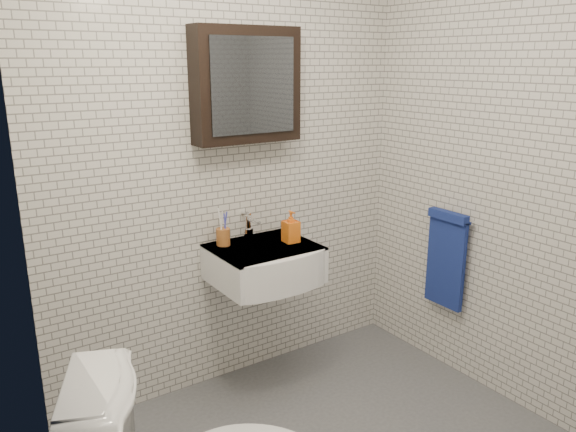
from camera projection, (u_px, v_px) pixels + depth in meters
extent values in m
cube|color=silver|center=(234.00, 168.00, 3.10)|extent=(2.20, 0.02, 2.50)
cube|color=silver|center=(74.00, 257.00, 1.71)|extent=(0.02, 2.00, 2.50)
cube|color=silver|center=(514.00, 176.00, 2.90)|extent=(0.02, 2.00, 2.50)
cube|color=white|center=(264.00, 263.00, 3.08)|extent=(0.55, 0.45, 0.20)
cylinder|color=silver|center=(262.00, 247.00, 3.07)|extent=(0.31, 0.31, 0.02)
cylinder|color=silver|center=(262.00, 246.00, 3.07)|extent=(0.04, 0.04, 0.01)
cube|color=white|center=(264.00, 247.00, 3.06)|extent=(0.55, 0.45, 0.01)
cylinder|color=silver|center=(248.00, 233.00, 3.18)|extent=(0.06, 0.06, 0.06)
cylinder|color=silver|center=(248.00, 223.00, 3.16)|extent=(0.03, 0.03, 0.08)
cylinder|color=silver|center=(253.00, 221.00, 3.11)|extent=(0.02, 0.12, 0.02)
cube|color=silver|center=(245.00, 213.00, 3.17)|extent=(0.02, 0.09, 0.01)
cube|color=black|center=(246.00, 85.00, 2.95)|extent=(0.60, 0.14, 0.60)
cube|color=#3F444C|center=(254.00, 86.00, 2.89)|extent=(0.49, 0.01, 0.49)
cylinder|color=silver|center=(451.00, 218.00, 3.23)|extent=(0.02, 0.30, 0.02)
cylinder|color=silver|center=(436.00, 212.00, 3.35)|extent=(0.04, 0.02, 0.02)
cylinder|color=silver|center=(472.00, 222.00, 3.14)|extent=(0.04, 0.02, 0.02)
cube|color=navy|center=(446.00, 262.00, 3.30)|extent=(0.03, 0.26, 0.54)
cube|color=navy|center=(448.00, 216.00, 3.22)|extent=(0.05, 0.26, 0.05)
cylinder|color=#9D5A27|center=(223.00, 237.00, 3.06)|extent=(0.08, 0.08, 0.09)
cylinder|color=white|center=(221.00, 227.00, 3.03)|extent=(0.02, 0.03, 0.18)
cylinder|color=#3B40BC|center=(225.00, 228.00, 3.05)|extent=(0.01, 0.02, 0.16)
cylinder|color=white|center=(221.00, 225.00, 3.05)|extent=(0.02, 0.03, 0.19)
cylinder|color=#3B40BC|center=(225.00, 226.00, 3.06)|extent=(0.02, 0.04, 0.17)
imported|color=#FF9F1A|center=(291.00, 227.00, 3.10)|extent=(0.08, 0.08, 0.18)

